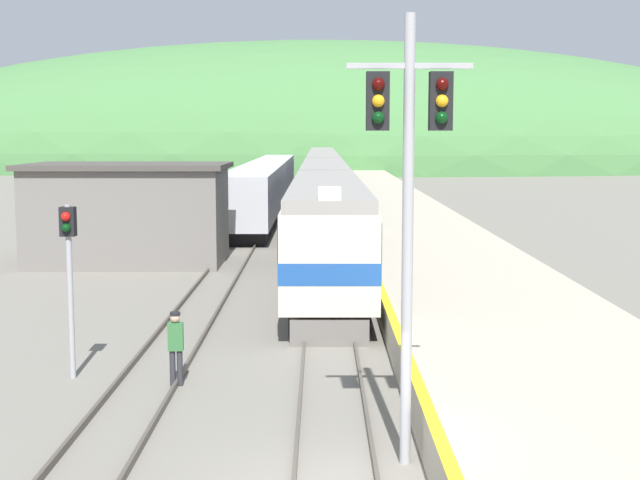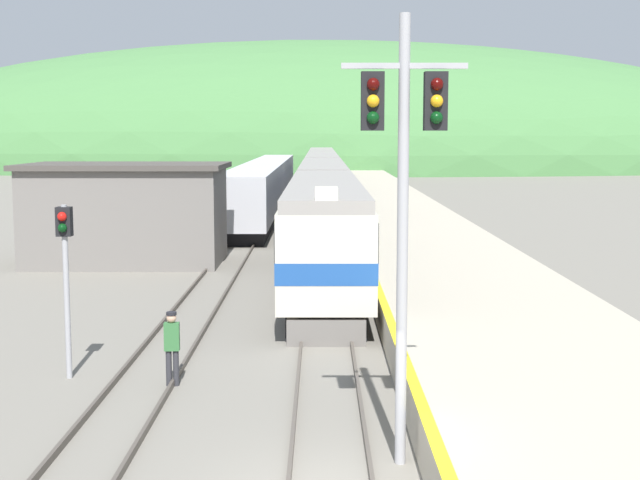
{
  "view_description": "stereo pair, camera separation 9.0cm",
  "coord_description": "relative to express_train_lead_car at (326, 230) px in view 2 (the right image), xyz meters",
  "views": [
    {
      "loc": [
        -0.27,
        -14.32,
        6.01
      ],
      "look_at": [
        -0.23,
        15.31,
        2.44
      ],
      "focal_mm": 50.0,
      "sensor_mm": 36.0,
      "label": 1
    },
    {
      "loc": [
        -0.18,
        -14.32,
        6.01
      ],
      "look_at": [
        -0.23,
        15.31,
        2.44
      ],
      "focal_mm": 50.0,
      "sensor_mm": 36.0,
      "label": 2
    }
  ],
  "objects": [
    {
      "name": "station_shed",
      "position": [
        -9.08,
        6.41,
        0.06
      ],
      "size": [
        9.15,
        5.76,
        4.62
      ],
      "color": "slate",
      "rests_on": "ground"
    },
    {
      "name": "carriage_third",
      "position": [
        0.0,
        45.95,
        -0.01
      ],
      "size": [
        2.92,
        22.58,
        4.14
      ],
      "color": "black",
      "rests_on": "ground"
    },
    {
      "name": "track_main",
      "position": [
        0.0,
        49.89,
        -2.18
      ],
      "size": [
        1.52,
        180.0,
        0.16
      ],
      "color": "#4C443D",
      "rests_on": "ground"
    },
    {
      "name": "track_worker",
      "position": [
        -3.7,
        -13.72,
        -1.23
      ],
      "size": [
        0.37,
        0.25,
        1.8
      ],
      "color": "#2D2D33",
      "rests_on": "ground"
    },
    {
      "name": "track_siding",
      "position": [
        -4.41,
        49.89,
        -2.18
      ],
      "size": [
        1.52,
        180.0,
        0.16
      ],
      "color": "#4C443D",
      "rests_on": "ground"
    },
    {
      "name": "signal_mast_main",
      "position": [
        1.29,
        -18.75,
        3.04
      ],
      "size": [
        2.2,
        0.42,
        8.07
      ],
      "color": "#9E9EA3",
      "rests_on": "ground"
    },
    {
      "name": "signal_post_siding",
      "position": [
        -6.36,
        -13.06,
        0.79
      ],
      "size": [
        0.36,
        0.42,
        4.29
      ],
      "color": "#9E9EA3",
      "rests_on": "ground"
    },
    {
      "name": "express_train_lead_car",
      "position": [
        0.0,
        0.0,
        0.0
      ],
      "size": [
        2.93,
        20.18,
        4.5
      ],
      "color": "black",
      "rests_on": "ground"
    },
    {
      "name": "carriage_second",
      "position": [
        0.0,
        22.49,
        -0.01
      ],
      "size": [
        2.92,
        22.58,
        4.14
      ],
      "color": "black",
      "rests_on": "ground"
    },
    {
      "name": "siding_train",
      "position": [
        -4.41,
        34.63,
        -0.33
      ],
      "size": [
        2.9,
        46.52,
        3.75
      ],
      "color": "black",
      "rests_on": "ground"
    },
    {
      "name": "platform",
      "position": [
        5.03,
        29.89,
        -1.78
      ],
      "size": [
        6.84,
        140.0,
        0.97
      ],
      "color": "#B2A893",
      "rests_on": "ground"
    },
    {
      "name": "carriage_fourth",
      "position": [
        0.0,
        69.4,
        -0.01
      ],
      "size": [
        2.92,
        22.58,
        4.14
      ],
      "color": "black",
      "rests_on": "ground"
    },
    {
      "name": "distant_hills",
      "position": [
        0.0,
        126.83,
        -2.26
      ],
      "size": [
        181.07,
        81.48,
        44.19
      ],
      "color": "#477A42",
      "rests_on": "ground"
    }
  ]
}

